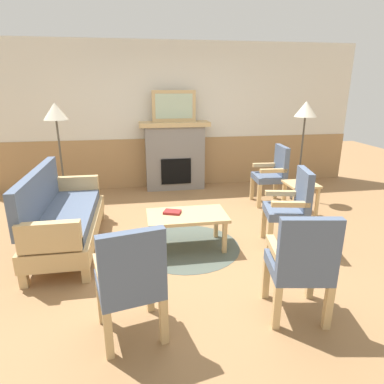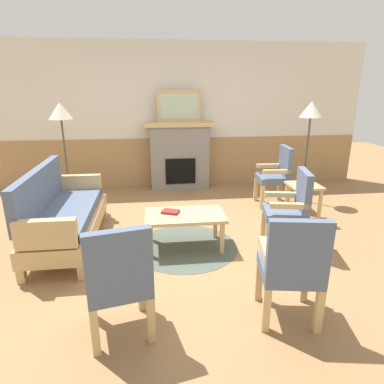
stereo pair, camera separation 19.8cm
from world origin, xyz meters
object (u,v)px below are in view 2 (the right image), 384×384
at_px(book_on_table, 170,212).
at_px(floor_lamp_by_chairs, 311,116).
at_px(framed_picture, 179,106).
at_px(armchair_near_fireplace, 291,206).
at_px(fireplace, 180,155).
at_px(couch, 63,215).
at_px(floor_lamp_by_couch, 61,118).
at_px(side_table, 303,192).
at_px(armchair_by_window_left, 277,173).
at_px(armchair_front_center, 119,277).
at_px(coffee_table, 185,218).
at_px(armchair_front_left, 292,264).

distance_m(book_on_table, floor_lamp_by_chairs, 2.94).
height_order(framed_picture, floor_lamp_by_chairs, framed_picture).
bearing_deg(armchair_near_fireplace, fireplace, 112.88).
bearing_deg(couch, book_on_table, -8.55).
distance_m(framed_picture, floor_lamp_by_couch, 2.07).
bearing_deg(side_table, floor_lamp_by_couch, 164.43).
height_order(side_table, floor_lamp_by_couch, floor_lamp_by_couch).
height_order(couch, armchair_by_window_left, same).
bearing_deg(floor_lamp_by_couch, floor_lamp_by_chairs, -2.42).
distance_m(couch, armchair_near_fireplace, 2.79).
bearing_deg(armchair_near_fireplace, floor_lamp_by_chairs, 60.55).
bearing_deg(floor_lamp_by_couch, armchair_front_center, -70.93).
height_order(fireplace, armchair_front_center, fireplace).
distance_m(coffee_table, armchair_front_left, 1.64).
height_order(couch, armchair_near_fireplace, same).
xyz_separation_m(armchair_front_left, floor_lamp_by_chairs, (1.46, 2.95, 0.91)).
bearing_deg(floor_lamp_by_chairs, floor_lamp_by_couch, 177.58).
relative_size(book_on_table, armchair_front_center, 0.21).
relative_size(fireplace, side_table, 2.36).
bearing_deg(coffee_table, floor_lamp_by_chairs, 34.12).
xyz_separation_m(armchair_front_center, floor_lamp_by_couch, (-1.08, 3.13, 0.91)).
height_order(book_on_table, armchair_front_left, armchair_front_left).
relative_size(armchair_by_window_left, floor_lamp_by_couch, 0.58).
bearing_deg(couch, side_table, 7.09).
distance_m(fireplace, armchair_by_window_left, 1.90).
xyz_separation_m(coffee_table, armchair_by_window_left, (1.67, 1.38, 0.15)).
relative_size(armchair_front_left, floor_lamp_by_chairs, 0.58).
height_order(armchair_near_fireplace, floor_lamp_by_chairs, floor_lamp_by_chairs).
height_order(fireplace, armchair_by_window_left, fireplace).
distance_m(armchair_front_center, floor_lamp_by_couch, 3.43).
bearing_deg(armchair_near_fireplace, framed_picture, 112.88).
bearing_deg(coffee_table, armchair_by_window_left, 39.59).
height_order(armchair_by_window_left, floor_lamp_by_chairs, floor_lamp_by_chairs).
height_order(armchair_near_fireplace, armchair_front_left, same).
relative_size(couch, armchair_front_left, 1.84).
bearing_deg(book_on_table, coffee_table, -19.49).
height_order(book_on_table, armchair_front_center, armchair_front_center).
height_order(framed_picture, armchair_front_left, framed_picture).
height_order(fireplace, armchair_front_left, fireplace).
relative_size(armchair_by_window_left, floor_lamp_by_chairs, 0.58).
bearing_deg(armchair_front_center, armchair_by_window_left, 50.84).
height_order(coffee_table, armchair_near_fireplace, armchair_near_fireplace).
xyz_separation_m(fireplace, armchair_near_fireplace, (1.12, -2.66, -0.11)).
bearing_deg(book_on_table, floor_lamp_by_couch, 134.42).
bearing_deg(couch, armchair_front_center, -64.26).
bearing_deg(side_table, armchair_front_center, -139.05).
bearing_deg(couch, floor_lamp_by_couch, 100.03).
bearing_deg(fireplace, framed_picture, 90.00).
distance_m(fireplace, framed_picture, 0.91).
bearing_deg(armchair_by_window_left, floor_lamp_by_chairs, 11.80).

